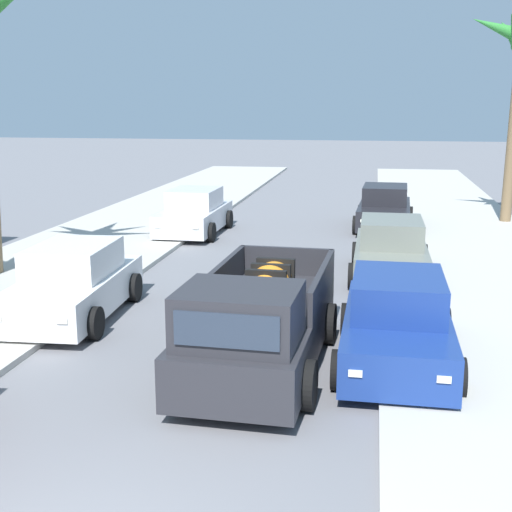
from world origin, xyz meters
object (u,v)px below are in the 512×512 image
car_left_near (73,284)px  car_right_near (194,213)px  car_left_far (397,323)px  car_right_far (384,209)px  pickup_truck (260,324)px  car_left_mid (391,251)px

car_left_near → car_right_near: (0.07, 9.59, 0.00)m
car_left_far → car_left_near: bearing=166.9°
car_right_far → pickup_truck: bearing=-98.9°
pickup_truck → car_right_near: (-4.25, 11.86, -0.10)m
car_left_far → car_right_far: size_ratio=0.99×
car_left_near → car_left_far: same height
car_right_near → car_left_mid: 8.27m
car_left_near → car_left_mid: 7.97m
car_left_far → car_left_mid: bearing=89.9°
car_right_far → car_right_near: bearing=-161.8°
car_left_mid → car_left_far: size_ratio=1.00×
car_right_near → car_right_far: 6.77m
car_right_near → car_left_far: same height
car_right_near → car_left_far: 12.89m
pickup_truck → car_left_near: pickup_truck is taller
car_left_near → car_left_mid: bearing=34.3°
car_right_near → car_left_far: (6.51, -11.13, 0.00)m
car_right_near → car_left_mid: (6.51, -5.10, 0.00)m
car_left_mid → car_left_far: bearing=-90.1°
pickup_truck → car_left_mid: size_ratio=1.24×
pickup_truck → car_right_far: bearing=81.1°
car_left_near → pickup_truck: bearing=-27.7°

